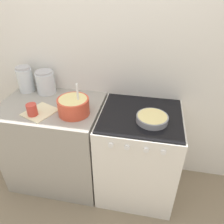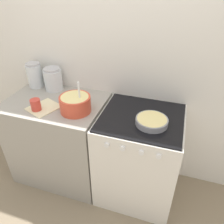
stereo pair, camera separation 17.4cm
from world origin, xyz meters
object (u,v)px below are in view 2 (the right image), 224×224
storage_jar_left (35,77)px  tin_can (36,105)px  mixing_bowl (75,103)px  baking_pan (152,121)px  storage_jar_middle (53,80)px  stove (138,157)px

storage_jar_left → tin_can: 0.48m
mixing_bowl → storage_jar_left: mixing_bowl is taller
baking_pan → storage_jar_middle: bearing=163.9°
stove → storage_jar_left: bearing=169.3°
baking_pan → tin_can: tin_can is taller
mixing_bowl → storage_jar_middle: (-0.38, 0.30, 0.02)m
storage_jar_middle → tin_can: storage_jar_middle is taller
mixing_bowl → baking_pan: mixing_bowl is taller
baking_pan → tin_can: 0.97m
baking_pan → storage_jar_left: (-1.23, 0.30, 0.08)m
storage_jar_left → storage_jar_middle: size_ratio=1.12×
stove → baking_pan: baking_pan is taller
stove → storage_jar_middle: 1.10m
stove → tin_can: (-0.87, -0.18, 0.50)m
stove → tin_can: size_ratio=8.63×
storage_jar_left → baking_pan: bearing=-13.5°
baking_pan → storage_jar_left: bearing=166.5°
baking_pan → mixing_bowl: bearing=-179.3°
mixing_bowl → tin_can: (-0.32, -0.10, -0.03)m
storage_jar_middle → mixing_bowl: bearing=-38.3°
stove → tin_can: bearing=-168.2°
tin_can → stove: bearing=11.8°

